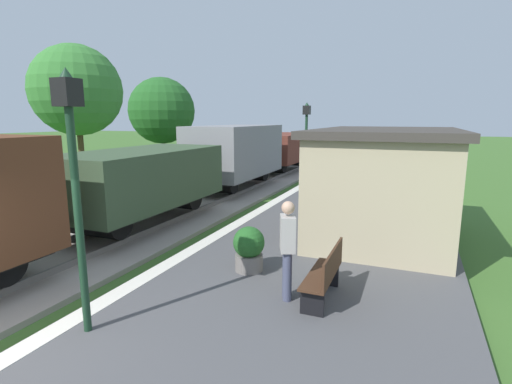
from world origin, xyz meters
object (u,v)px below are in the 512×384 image
bench_down_platform (376,189)px  tree_field_left (162,111)px  lamp_post_near (73,156)px  freight_train (193,167)px  potted_planter (249,248)px  bench_near_hut (326,274)px  person_waiting (287,246)px  tree_trackside_far (76,91)px  station_hut (385,181)px  lamp_post_far (306,130)px

bench_down_platform → tree_field_left: tree_field_left is taller
lamp_post_near → freight_train: bearing=111.4°
potted_planter → lamp_post_near: bearing=-113.2°
bench_near_hut → person_waiting: person_waiting is taller
tree_trackside_far → freight_train: bearing=-16.9°
freight_train → bench_near_hut: freight_train is taller
station_hut → tree_field_left: size_ratio=1.00×
potted_planter → tree_trackside_far: (-12.33, 7.68, 3.88)m
station_hut → bench_down_platform: 4.16m
freight_train → bench_near_hut: size_ratio=17.33×
freight_train → bench_down_platform: freight_train is taller
person_waiting → potted_planter: person_waiting is taller
bench_near_hut → bench_down_platform: 8.67m
tree_trackside_far → tree_field_left: 6.31m
station_hut → lamp_post_far: 6.30m
person_waiting → lamp_post_far: bearing=-98.5°
bench_down_platform → potted_planter: bearing=-102.1°
bench_near_hut → tree_field_left: bearing=133.0°
lamp_post_near → tree_trackside_far: size_ratio=0.55×
bench_down_platform → person_waiting: bearing=-94.0°
person_waiting → lamp_post_near: bearing=19.3°
lamp_post_far → tree_field_left: bearing=155.3°
tree_trackside_far → potted_planter: bearing=-31.9°
tree_field_left → bench_near_hut: bearing=-47.0°
person_waiting → potted_planter: bearing=-61.5°
tree_trackside_far → station_hut: bearing=-14.3°
bench_down_platform → station_hut: bearing=-82.1°
freight_train → person_waiting: freight_train is taller
freight_train → person_waiting: (5.62, -6.21, -0.37)m
tree_trackside_far → person_waiting: bearing=-32.6°
bench_near_hut → person_waiting: 0.80m
potted_planter → lamp_post_near: lamp_post_near is taller
lamp_post_near → lamp_post_far: (0.00, 12.01, 0.00)m
station_hut → tree_trackside_far: bearing=165.7°
bench_down_platform → potted_planter: (-1.71, -7.96, 0.00)m
bench_near_hut → tree_trackside_far: 16.82m
bench_near_hut → lamp_post_far: lamp_post_far is taller
station_hut → bench_down_platform: station_hut is taller
bench_down_platform → tree_trackside_far: 14.58m
tree_trackside_far → tree_field_left: bearing=86.4°
person_waiting → tree_trackside_far: size_ratio=0.25×
potted_planter → bench_down_platform: bearing=77.9°
potted_planter → lamp_post_far: (-1.28, 9.03, 2.08)m
bench_near_hut → potted_planter: 1.85m
potted_planter → lamp_post_far: 9.35m
person_waiting → lamp_post_near: lamp_post_near is taller
bench_near_hut → bench_down_platform: (0.00, 8.67, 0.00)m
bench_near_hut → lamp_post_near: bearing=-142.7°
lamp_post_near → lamp_post_far: size_ratio=1.00×
station_hut → tree_trackside_far: 15.36m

